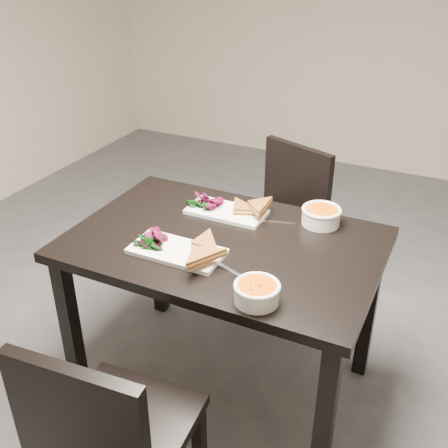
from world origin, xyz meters
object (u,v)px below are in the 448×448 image
Objects in this scene: chair_far at (281,216)px; plate_far at (226,212)px; plate_near at (177,251)px; soup_bowl_far at (321,215)px; chair_near at (108,434)px; table at (224,261)px; soup_bowl_near at (257,292)px.

plate_far is at bearing -75.45° from chair_far.
soup_bowl_far is at bearing 47.62° from plate_near.
plate_far is (-0.08, 0.98, 0.27)m from chair_near.
plate_far is (0.03, 0.37, -0.00)m from plate_near.
plate_far is (-0.09, 0.20, 0.11)m from table.
soup_bowl_near is 0.94× the size of soup_bowl_far.
soup_bowl_near reaches higher than table.
chair_far is 0.65m from soup_bowl_far.
soup_bowl_near is at bearing -49.26° from table.
table is 1.41× the size of chair_far.
soup_bowl_far reaches higher than soup_bowl_near.
chair_far is 0.97m from plate_near.
chair_near is 2.42× the size of plate_near.
soup_bowl_near is (0.28, 0.47, 0.30)m from chair_near.
plate_near is at bearing -124.64° from table.
chair_far is 1.15m from soup_bowl_near.
table is 3.61× the size of plate_far.
table is at bearing 55.36° from plate_near.
soup_bowl_near is 0.46× the size of plate_far.
soup_bowl_near is at bearing -54.15° from chair_far.
table is at bearing 130.74° from soup_bowl_near.
chair_near is 5.55× the size of soup_bowl_near.
table is at bearing -67.40° from chair_far.
plate_far is at bearing 90.13° from chair_near.
chair_far reaches higher than plate_near.
plate_near is at bearing -74.90° from chair_far.
table is at bearing -67.01° from plate_far.
chair_far is at bearing 84.71° from plate_near.
chair_far is 2.56× the size of plate_far.
chair_far is (-0.02, 1.54, 0.00)m from chair_near.
chair_far is at bearing 125.03° from soup_bowl_far.
table is 3.41× the size of plate_near.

